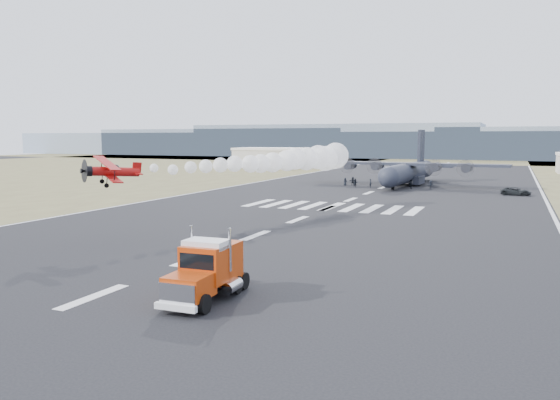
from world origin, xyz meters
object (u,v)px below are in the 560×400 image
Objects in this scene: crew_a at (394,182)px; crew_h at (356,183)px; hangar_left at (272,157)px; crew_c at (431,185)px; crew_d at (411,184)px; crew_b at (410,183)px; crew_f at (353,181)px; transport_aircraft at (409,171)px; support_vehicle at (516,191)px; crew_e at (345,182)px; crew_g at (370,183)px; aerobatic_biplane at (111,171)px; semi_truck at (207,270)px.

crew_a is 1.04× the size of crew_h.
crew_c is (61.53, -61.10, -2.54)m from hangar_left.
crew_d is 0.98× the size of crew_h.
crew_b is 11.93m from crew_f.
transport_aircraft is 23.76× the size of crew_c.
crew_c is at bearing -17.21° from crew_h.
support_vehicle is at bearing 140.35° from crew_b.
crew_a is at bearing -15.36° from crew_e.
crew_e is 0.94× the size of crew_g.
aerobatic_biplane is at bearing -72.48° from hangar_left.
hangar_left is at bearing 95.59° from crew_e.
crew_e is at bearing -146.07° from transport_aircraft.
crew_b reaches higher than support_vehicle.
crew_d is (4.23, -3.82, -0.05)m from crew_a.
crew_d is (16.60, 69.11, -6.09)m from aerobatic_biplane.
crew_g is (-8.10, -0.80, -0.02)m from crew_d.
crew_c is 16.74m from crew_f.
hangar_left is 74.15m from crew_e.
crew_h is at bearing 13.19° from crew_b.
crew_a is 1.03× the size of crew_f.
crew_a reaches higher than crew_b.
hangar_left is 4.80× the size of support_vehicle.
semi_truck is at bearing -67.51° from hangar_left.
crew_a is at bearing -22.81° from crew_b.
semi_truck is 4.97× the size of crew_g.
support_vehicle is 2.97× the size of crew_g.
transport_aircraft is 25.73× the size of crew_e.
crew_a is (-5.51, 85.25, -0.94)m from semi_truck.
transport_aircraft is 8.68m from crew_d.
crew_b is 0.99× the size of crew_d.
hangar_left is at bearing 124.20° from aerobatic_biplane.
crew_f is 1.06× the size of crew_g.
crew_e reaches higher than support_vehicle.
hangar_left is at bearing -60.81° from crew_b.
crew_b is 11.45m from crew_h.
crew_f reaches higher than crew_d.
hangar_left is 78.64m from crew_h.
crew_f is at bearing 87.17° from crew_h.
hangar_left reaches higher than crew_b.
crew_f is 4.83m from crew_h.
aerobatic_biplane is 73.14m from support_vehicle.
crew_f is 5.61m from crew_g.
crew_a is (-2.22, -4.33, -2.15)m from transport_aircraft.
semi_truck is 89.65m from transport_aircraft.
transport_aircraft is at bearing -91.60° from crew_b.
crew_a is (12.36, 72.93, -6.04)m from aerobatic_biplane.
aerobatic_biplane is 74.22m from crew_a.
crew_c is (8.07, -3.87, -0.06)m from crew_a.
hangar_left is 13.47× the size of crew_f.
hangar_left is at bearing -76.02° from crew_f.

